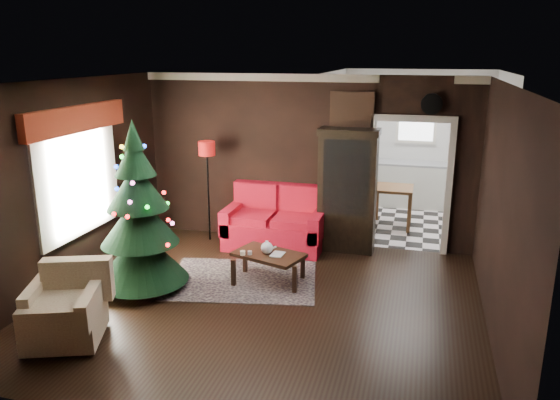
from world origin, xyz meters
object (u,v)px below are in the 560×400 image
(armchair, at_px, (63,304))
(teapot, at_px, (267,247))
(kitchen_table, at_px, (393,207))
(christmas_tree, at_px, (139,215))
(coffee_table, at_px, (269,267))
(floor_lamp, at_px, (208,193))
(wall_clock, at_px, (432,104))
(loveseat, at_px, (275,218))
(curio_cabinet, at_px, (347,193))

(armchair, distance_m, teapot, 2.72)
(armchair, height_order, kitchen_table, armchair)
(christmas_tree, distance_m, armchair, 1.62)
(christmas_tree, relative_size, coffee_table, 2.50)
(teapot, bearing_deg, floor_lamp, 135.06)
(armchair, bearing_deg, teapot, 30.27)
(floor_lamp, bearing_deg, armchair, -93.95)
(coffee_table, distance_m, wall_clock, 3.47)
(christmas_tree, xyz_separation_m, wall_clock, (3.66, 2.41, 1.33))
(christmas_tree, distance_m, wall_clock, 4.58)
(kitchen_table, bearing_deg, floor_lamp, -152.00)
(loveseat, distance_m, teapot, 1.43)
(armchair, xyz_separation_m, coffee_table, (1.73, 2.13, -0.24))
(armchair, bearing_deg, floor_lamp, 65.32)
(wall_clock, bearing_deg, kitchen_table, 113.75)
(curio_cabinet, distance_m, wall_clock, 1.88)
(floor_lamp, distance_m, teapot, 2.09)
(curio_cabinet, xyz_separation_m, floor_lamp, (-2.34, -0.16, -0.12))
(curio_cabinet, height_order, coffee_table, curio_cabinet)
(curio_cabinet, height_order, floor_lamp, curio_cabinet)
(armchair, relative_size, wall_clock, 2.61)
(floor_lamp, xyz_separation_m, wall_clock, (3.54, 0.34, 1.55))
(loveseat, bearing_deg, curio_cabinet, 10.83)
(curio_cabinet, distance_m, teapot, 1.89)
(coffee_table, bearing_deg, floor_lamp, 135.83)
(wall_clock, bearing_deg, teapot, -139.01)
(wall_clock, relative_size, kitchen_table, 0.43)
(christmas_tree, relative_size, armchair, 2.83)
(curio_cabinet, distance_m, armchair, 4.57)
(teapot, bearing_deg, curio_cabinet, 61.74)
(loveseat, distance_m, curio_cabinet, 1.25)
(loveseat, relative_size, armchair, 2.03)
(kitchen_table, bearing_deg, loveseat, -137.49)
(floor_lamp, xyz_separation_m, coffee_table, (1.48, -1.44, -0.61))
(curio_cabinet, xyz_separation_m, teapot, (-0.87, -1.62, -0.42))
(wall_clock, bearing_deg, floor_lamp, -174.55)
(loveseat, distance_m, floor_lamp, 1.23)
(coffee_table, relative_size, kitchen_table, 1.26)
(teapot, distance_m, wall_clock, 3.31)
(kitchen_table, bearing_deg, christmas_tree, -130.40)
(floor_lamp, height_order, christmas_tree, christmas_tree)
(coffee_table, relative_size, teapot, 4.97)
(coffee_table, xyz_separation_m, kitchen_table, (1.50, 3.03, 0.15))
(christmas_tree, xyz_separation_m, kitchen_table, (3.11, 3.66, -0.68))
(floor_lamp, distance_m, coffee_table, 2.16)
(loveseat, relative_size, coffee_table, 1.80)
(armchair, relative_size, coffee_table, 0.88)
(loveseat, height_order, christmas_tree, christmas_tree)
(curio_cabinet, bearing_deg, wall_clock, 8.53)
(christmas_tree, height_order, kitchen_table, christmas_tree)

